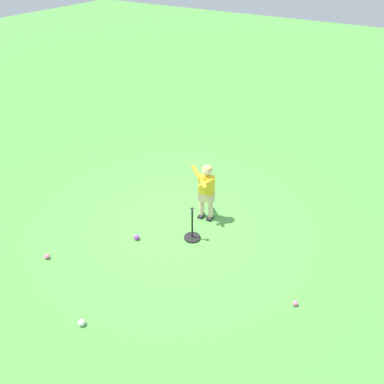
{
  "coord_description": "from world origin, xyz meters",
  "views": [
    {
      "loc": [
        -4.67,
        -3.22,
        4.4
      ],
      "look_at": [
        0.42,
        -0.05,
        0.45
      ],
      "focal_mm": 37.36,
      "sensor_mm": 36.0,
      "label": 1
    }
  ],
  "objects_px": {
    "play_ball_far_left": "(82,323)",
    "play_ball_midfield": "(295,303)",
    "play_ball_near_batter": "(137,237)",
    "batting_tee": "(192,233)",
    "play_ball_center_lawn": "(47,256)",
    "child_batter": "(206,187)"
  },
  "relations": [
    {
      "from": "play_ball_far_left",
      "to": "play_ball_midfield",
      "type": "xyz_separation_m",
      "value": [
        1.82,
        -2.29,
        -0.01
      ]
    },
    {
      "from": "play_ball_near_batter",
      "to": "batting_tee",
      "type": "xyz_separation_m",
      "value": [
        0.52,
        -0.78,
        0.06
      ]
    },
    {
      "from": "play_ball_far_left",
      "to": "batting_tee",
      "type": "distance_m",
      "value": 2.31
    },
    {
      "from": "play_ball_near_batter",
      "to": "play_ball_center_lawn",
      "type": "xyz_separation_m",
      "value": [
        -1.13,
        0.92,
        -0.0
      ]
    },
    {
      "from": "batting_tee",
      "to": "play_ball_midfield",
      "type": "bearing_deg",
      "value": -103.28
    },
    {
      "from": "play_ball_far_left",
      "to": "play_ball_near_batter",
      "type": "relative_size",
      "value": 1.06
    },
    {
      "from": "play_ball_center_lawn",
      "to": "batting_tee",
      "type": "bearing_deg",
      "value": -45.82
    },
    {
      "from": "child_batter",
      "to": "batting_tee",
      "type": "relative_size",
      "value": 1.74
    },
    {
      "from": "play_ball_far_left",
      "to": "play_ball_near_batter",
      "type": "height_order",
      "value": "play_ball_far_left"
    },
    {
      "from": "play_ball_far_left",
      "to": "play_ball_near_batter",
      "type": "xyz_separation_m",
      "value": [
        1.77,
        0.48,
        -0.0
      ]
    },
    {
      "from": "play_ball_near_batter",
      "to": "play_ball_center_lawn",
      "type": "bearing_deg",
      "value": 140.77
    },
    {
      "from": "play_ball_far_left",
      "to": "play_ball_midfield",
      "type": "height_order",
      "value": "play_ball_far_left"
    },
    {
      "from": "play_ball_midfield",
      "to": "play_ball_far_left",
      "type": "bearing_deg",
      "value": 128.58
    },
    {
      "from": "play_ball_far_left",
      "to": "play_ball_midfield",
      "type": "bearing_deg",
      "value": -51.42
    },
    {
      "from": "batting_tee",
      "to": "child_batter",
      "type": "bearing_deg",
      "value": 10.02
    },
    {
      "from": "play_ball_center_lawn",
      "to": "play_ball_near_batter",
      "type": "bearing_deg",
      "value": -39.23
    },
    {
      "from": "play_ball_far_left",
      "to": "batting_tee",
      "type": "bearing_deg",
      "value": -7.4
    },
    {
      "from": "play_ball_midfield",
      "to": "play_ball_center_lawn",
      "type": "bearing_deg",
      "value": 107.77
    },
    {
      "from": "play_ball_far_left",
      "to": "play_ball_near_batter",
      "type": "bearing_deg",
      "value": 15.24
    },
    {
      "from": "play_ball_near_batter",
      "to": "play_ball_midfield",
      "type": "bearing_deg",
      "value": -88.85
    },
    {
      "from": "play_ball_center_lawn",
      "to": "play_ball_midfield",
      "type": "bearing_deg",
      "value": -72.23
    },
    {
      "from": "play_ball_far_left",
      "to": "batting_tee",
      "type": "xyz_separation_m",
      "value": [
        2.29,
        -0.3,
        0.06
      ]
    }
  ]
}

